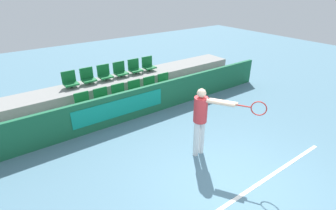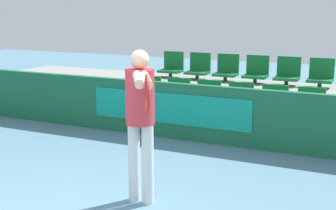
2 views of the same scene
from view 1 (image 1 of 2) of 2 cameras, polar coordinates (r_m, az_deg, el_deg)
ground_plane at (r=5.78m, az=14.14°, el=-16.74°), size 30.00×30.00×0.00m
court_baseline at (r=5.67m, az=16.22°, el=-18.01°), size 5.56×0.08×0.01m
barrier_wall at (r=7.96m, az=-6.33°, el=0.54°), size 10.35×0.14×0.93m
bleacher_tier_front at (r=8.57m, az=-8.21°, el=0.24°), size 9.95×1.05×0.36m
bleacher_tier_middle at (r=9.37m, az=-11.35°, el=3.48°), size 9.95×1.05×0.73m
stadium_chair_0 at (r=8.02m, az=-17.96°, el=0.46°), size 0.43×0.36×0.51m
stadium_chair_1 at (r=8.19m, az=-14.15°, el=1.49°), size 0.43×0.36×0.51m
stadium_chair_2 at (r=8.39m, az=-10.52°, el=2.47°), size 0.43×0.36×0.51m
stadium_chair_3 at (r=8.63m, az=-7.06°, el=3.39°), size 0.43×0.36×0.51m
stadium_chair_4 at (r=8.91m, az=-3.80°, el=4.24°), size 0.43×0.36×0.51m
stadium_chair_5 at (r=9.21m, az=-0.74°, el=5.03°), size 0.43×0.36×0.51m
stadium_chair_6 at (r=8.83m, az=-20.56°, el=4.94°), size 0.43×0.36×0.51m
stadium_chair_7 at (r=8.98m, az=-17.04°, el=5.81°), size 0.43×0.36×0.51m
stadium_chair_8 at (r=9.17m, az=-13.64°, el=6.62°), size 0.43×0.36×0.51m
stadium_chair_9 at (r=9.39m, az=-10.37°, el=7.38°), size 0.43×0.36×0.51m
stadium_chair_10 at (r=9.64m, az=-7.26°, el=8.08°), size 0.43×0.36×0.51m
stadium_chair_11 at (r=9.92m, az=-4.30°, el=8.72°), size 0.43×0.36×0.51m
tennis_player at (r=5.95m, az=7.68°, el=-2.37°), size 0.89×1.34×1.70m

